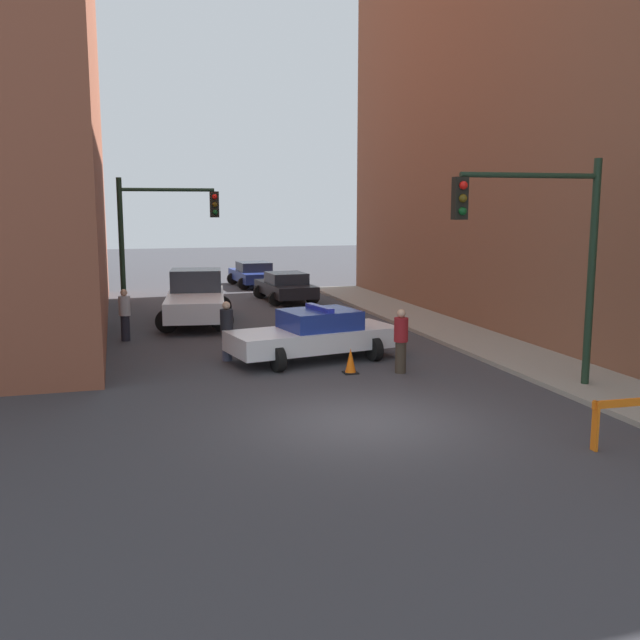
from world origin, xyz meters
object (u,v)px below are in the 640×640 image
(pedestrian_corner, at_px, (125,314))
(pedestrian_sidewalk, at_px, (401,340))
(traffic_light_far, at_px, (154,231))
(white_truck, at_px, (196,298))
(barrier_mid, at_px, (631,414))
(pedestrian_crossing, at_px, (227,330))
(parked_car_mid, at_px, (253,274))
(parked_car_near, at_px, (286,286))
(police_car, at_px, (315,334))
(traffic_light_near, at_px, (549,239))
(traffic_cone, at_px, (351,361))

(pedestrian_corner, height_order, pedestrian_sidewalk, same)
(traffic_light_far, bearing_deg, white_truck, 28.00)
(traffic_light_far, bearing_deg, barrier_mid, -64.04)
(traffic_light_far, distance_m, white_truck, 2.98)
(pedestrian_crossing, relative_size, pedestrian_sidewalk, 1.00)
(parked_car_mid, relative_size, pedestrian_corner, 2.64)
(barrier_mid, bearing_deg, pedestrian_sidewalk, 105.07)
(parked_car_near, xyz_separation_m, pedestrian_corner, (-7.08, -7.79, 0.19))
(police_car, height_order, parked_car_near, police_car)
(parked_car_near, relative_size, parked_car_mid, 1.00)
(pedestrian_corner, bearing_deg, pedestrian_sidewalk, 37.56)
(traffic_light_near, height_order, pedestrian_crossing, traffic_light_near)
(parked_car_mid, xyz_separation_m, pedestrian_corner, (-6.80, -14.05, 0.19))
(white_truck, relative_size, parked_car_mid, 1.28)
(pedestrian_sidewalk, bearing_deg, traffic_light_far, -53.53)
(traffic_light_near, bearing_deg, pedestrian_sidewalk, 131.92)
(police_car, distance_m, white_truck, 7.74)
(parked_car_mid, bearing_deg, white_truck, -113.67)
(pedestrian_corner, bearing_deg, pedestrian_crossing, 26.76)
(parked_car_near, relative_size, pedestrian_sidewalk, 2.65)
(pedestrian_crossing, distance_m, pedestrian_corner, 4.63)
(traffic_light_far, xyz_separation_m, barrier_mid, (7.36, -15.12, -2.78))
(police_car, relative_size, barrier_mid, 3.10)
(police_car, distance_m, parked_car_mid, 18.52)
(white_truck, xyz_separation_m, pedestrian_crossing, (0.11, -6.72, -0.04))
(parked_car_near, distance_m, parked_car_mid, 6.26)
(parked_car_near, bearing_deg, barrier_mid, -89.30)
(barrier_mid, bearing_deg, parked_car_mid, 93.54)
(parked_car_mid, height_order, traffic_cone, parked_car_mid)
(barrier_mid, bearing_deg, police_car, 111.86)
(parked_car_mid, height_order, pedestrian_sidewalk, pedestrian_sidewalk)
(pedestrian_crossing, height_order, barrier_mid, pedestrian_crossing)
(white_truck, xyz_separation_m, parked_car_near, (4.52, 4.85, -0.23))
(parked_car_mid, distance_m, pedestrian_crossing, 18.30)
(parked_car_mid, height_order, pedestrian_crossing, pedestrian_crossing)
(pedestrian_corner, relative_size, barrier_mid, 1.04)
(traffic_light_near, relative_size, traffic_light_far, 1.00)
(parked_car_near, bearing_deg, white_truck, -136.12)
(pedestrian_crossing, bearing_deg, parked_car_near, -104.69)
(pedestrian_crossing, bearing_deg, traffic_light_near, 146.35)
(pedestrian_crossing, height_order, pedestrian_corner, same)
(police_car, xyz_separation_m, pedestrian_corner, (-5.04, 4.39, 0.14))
(parked_car_near, xyz_separation_m, parked_car_mid, (-0.28, 6.26, 0.00))
(police_car, height_order, pedestrian_corner, pedestrian_corner)
(barrier_mid, height_order, traffic_cone, barrier_mid)
(traffic_light_far, height_order, pedestrian_sidewalk, traffic_light_far)
(police_car, relative_size, parked_car_mid, 1.13)
(parked_car_near, relative_size, barrier_mid, 2.74)
(white_truck, relative_size, pedestrian_crossing, 3.39)
(traffic_light_far, height_order, white_truck, traffic_light_far)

